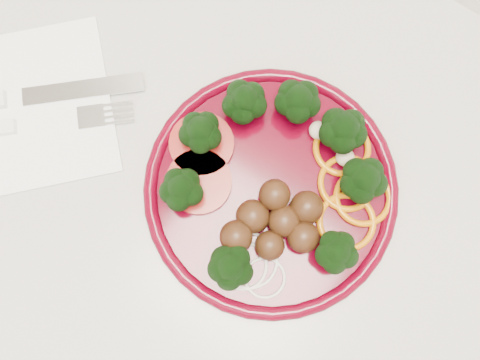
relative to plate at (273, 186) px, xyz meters
The scene contains 3 objects.
counter 0.47m from the plate, 24.39° to the right, with size 2.40×0.60×0.90m.
plate is the anchor object (origin of this frame).
napkin 0.27m from the plate, 164.92° to the right, with size 0.17×0.17×0.00m, color white.
Camera 1 is at (-0.02, 1.62, 1.43)m, focal length 40.00 mm.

